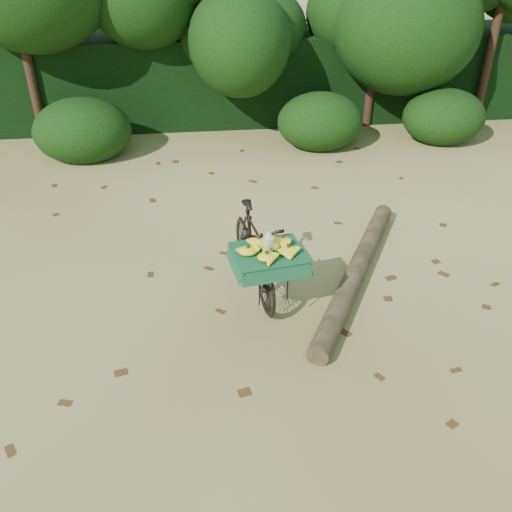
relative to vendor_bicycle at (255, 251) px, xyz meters
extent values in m
plane|color=tan|center=(0.30, 0.31, -0.54)|extent=(80.00, 80.00, 0.00)
imported|color=black|center=(0.00, 0.02, -0.02)|extent=(0.75, 1.79, 1.05)
cube|color=black|center=(0.09, -0.57, 0.32)|extent=(0.44, 0.51, 0.03)
cube|color=#16532B|center=(0.09, -0.57, 0.34)|extent=(0.84, 0.74, 0.01)
ellipsoid|color=olive|center=(0.16, -0.56, 0.39)|extent=(0.10, 0.08, 0.11)
ellipsoid|color=olive|center=(0.04, -0.52, 0.39)|extent=(0.10, 0.08, 0.11)
ellipsoid|color=olive|center=(0.06, -0.63, 0.39)|extent=(0.10, 0.08, 0.11)
cylinder|color=#EAE5C6|center=(0.09, -0.56, 0.44)|extent=(0.12, 0.12, 0.16)
cylinder|color=brown|center=(1.31, 0.05, -0.42)|extent=(1.87, 3.08, 0.25)
cube|color=black|center=(0.30, 6.61, 0.36)|extent=(26.00, 1.80, 1.80)
camera|label=1|loc=(-0.61, -5.42, 3.43)|focal=38.00mm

